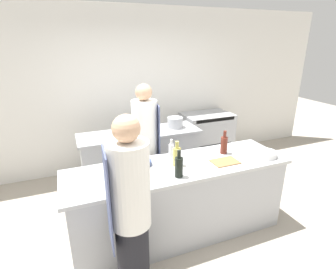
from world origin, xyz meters
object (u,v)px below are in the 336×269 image
object	(u,v)px
bottle_vinegar	(224,145)
bottle_wine	(179,166)
bowl_prep_small	(266,154)
oven_range	(206,137)
bowl_mixing_large	(144,163)
stockpot	(175,122)
chef_at_prep_near	(131,215)
bottle_cooking_oil	(171,150)
chef_at_stove	(146,150)
bottle_olive_oil	(177,156)

from	to	relation	value
bottle_vinegar	bottle_wine	distance (m)	0.83
bottle_wine	bowl_prep_small	bearing A→B (deg)	3.35
oven_range	bottle_vinegar	xyz separation A→B (m)	(-0.73, -1.67, 0.57)
bottle_vinegar	bowl_mixing_large	bearing A→B (deg)	177.19
oven_range	stockpot	bearing A→B (deg)	-150.55
bowl_mixing_large	bowl_prep_small	size ratio (longest dim) A/B	0.71
bowl_mixing_large	chef_at_prep_near	bearing A→B (deg)	-114.17
bottle_cooking_oil	bowl_prep_small	xyz separation A→B (m)	(1.07, -0.40, -0.06)
chef_at_prep_near	bowl_prep_small	xyz separation A→B (m)	(1.79, 0.46, 0.07)
chef_at_stove	bottle_olive_oil	xyz separation A→B (m)	(0.18, -0.61, 0.14)
bowl_mixing_large	bowl_prep_small	xyz separation A→B (m)	(1.44, -0.32, 0.00)
chef_at_stove	bowl_prep_small	xyz separation A→B (m)	(1.27, -0.79, 0.06)
bowl_prep_small	oven_range	bearing A→B (deg)	80.93
oven_range	bowl_prep_small	distance (m)	2.02
chef_at_stove	bottle_cooking_oil	bearing A→B (deg)	37.34
chef_at_prep_near	bottle_vinegar	bearing A→B (deg)	-58.82
bottle_olive_oil	bowl_mixing_large	distance (m)	0.38
oven_range	chef_at_prep_near	xyz separation A→B (m)	(-2.10, -2.40, 0.42)
oven_range	bottle_cooking_oil	distance (m)	2.14
oven_range	bottle_olive_oil	bearing A→B (deg)	-128.57
oven_range	bottle_wine	distance (m)	2.57
bottle_olive_oil	bottle_cooking_oil	bearing A→B (deg)	83.88
bottle_olive_oil	bottle_wine	size ratio (longest dim) A/B	0.98
bowl_mixing_large	oven_range	bearing A→B (deg)	42.82
chef_at_prep_near	chef_at_stove	xyz separation A→B (m)	(0.52, 1.25, 0.01)
bottle_wine	stockpot	bearing A→B (deg)	68.12
oven_range	bottle_vinegar	size ratio (longest dim) A/B	3.16
bottle_wine	bowl_mixing_large	distance (m)	0.47
chef_at_stove	bowl_mixing_large	distance (m)	0.51
bottle_cooking_oil	bowl_mixing_large	bearing A→B (deg)	-168.08
chef_at_prep_near	bowl_mixing_large	size ratio (longest dim) A/B	9.70
bowl_prep_small	chef_at_prep_near	bearing A→B (deg)	-165.64
oven_range	chef_at_stove	bearing A→B (deg)	-144.01
bowl_mixing_large	bowl_prep_small	bearing A→B (deg)	-12.46
chef_at_prep_near	stockpot	bearing A→B (deg)	-29.43
bottle_vinegar	bowl_mixing_large	xyz separation A→B (m)	(-1.02, 0.05, -0.09)
chef_at_stove	bottle_wine	bearing A→B (deg)	16.66
bottle_vinegar	stockpot	world-z (taller)	bottle_vinegar
oven_range	bowl_mixing_large	bearing A→B (deg)	-137.18
bottle_cooking_oil	chef_at_stove	bearing A→B (deg)	116.63
bottle_wine	bottle_cooking_oil	bearing A→B (deg)	76.82
bottle_wine	stockpot	xyz separation A→B (m)	(0.61, 1.51, -0.03)
bottle_olive_oil	bowl_mixing_large	world-z (taller)	bottle_olive_oil
bowl_prep_small	bottle_vinegar	bearing A→B (deg)	147.63
oven_range	bottle_cooking_oil	world-z (taller)	bottle_cooking_oil
oven_range	bowl_mixing_large	xyz separation A→B (m)	(-1.75, -1.62, 0.48)
bottle_olive_oil	bowl_mixing_large	xyz separation A→B (m)	(-0.34, 0.14, -0.09)
chef_at_prep_near	bottle_olive_oil	distance (m)	0.95
chef_at_prep_near	bottle_vinegar	size ratio (longest dim) A/B	5.91
oven_range	bottle_olive_oil	world-z (taller)	bottle_olive_oil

